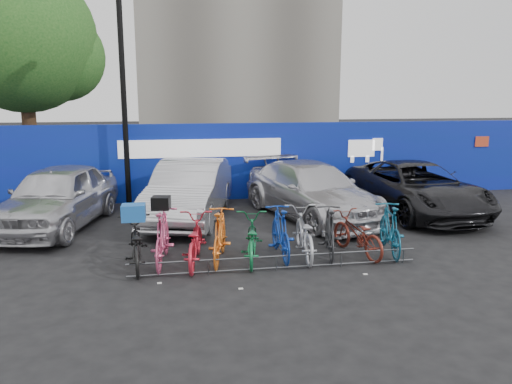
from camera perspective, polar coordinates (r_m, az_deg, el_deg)
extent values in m
plane|color=black|center=(10.24, 1.63, -7.77)|extent=(100.00, 100.00, 0.00)
cube|color=navy|center=(15.75, -2.62, 3.50)|extent=(22.00, 0.15, 2.40)
cube|color=white|center=(15.50, -6.28, 5.00)|extent=(5.00, 0.02, 0.55)
cube|color=white|center=(16.65, 11.96, 4.91)|extent=(1.20, 0.02, 0.90)
cube|color=#CA4123|center=(18.65, 24.42, 5.28)|extent=(0.50, 0.02, 0.35)
cylinder|color=#382314|center=(20.18, -24.43, 6.53)|extent=(0.50, 0.50, 4.00)
sphere|color=#184C19|center=(20.22, -25.20, 15.58)|extent=(5.20, 5.20, 5.20)
sphere|color=#184C19|center=(20.20, -21.44, 14.16)|extent=(3.20, 3.20, 3.20)
cylinder|color=black|center=(14.94, -14.84, 9.64)|extent=(0.16, 0.16, 6.00)
cylinder|color=#595B60|center=(9.60, 2.35, -7.35)|extent=(5.60, 0.03, 0.03)
cylinder|color=#595B60|center=(9.67, 2.34, -8.64)|extent=(5.60, 0.03, 0.03)
cylinder|color=#595B60|center=(9.48, -13.42, -8.81)|extent=(0.03, 0.03, 0.28)
cylinder|color=#595B60|center=(9.47, -5.46, -8.55)|extent=(0.03, 0.03, 0.28)
cylinder|color=#595B60|center=(9.64, 2.34, -8.14)|extent=(0.03, 0.03, 0.28)
cylinder|color=#595B60|center=(9.98, 9.73, -7.61)|extent=(0.03, 0.03, 0.28)
cylinder|color=#595B60|center=(10.47, 16.51, -7.01)|extent=(0.03, 0.03, 0.28)
imported|color=#BABABF|center=(13.40, -21.78, -0.49)|extent=(2.85, 4.94, 1.58)
imported|color=#B7B8BD|center=(13.34, -7.59, 0.15)|extent=(2.76, 5.01, 1.56)
imported|color=silver|center=(13.57, 6.37, 0.16)|extent=(3.42, 5.43, 1.47)
imported|color=black|center=(14.66, 17.76, 0.45)|extent=(2.69, 5.28, 1.43)
imported|color=black|center=(9.93, -13.64, -5.85)|extent=(0.79, 1.86, 0.95)
imported|color=#D34A78|center=(10.01, -10.65, -5.07)|extent=(0.73, 1.91, 1.12)
imported|color=red|center=(9.91, -7.08, -5.55)|extent=(0.91, 1.93, 0.97)
imported|color=orange|center=(10.03, -4.16, -4.99)|extent=(0.88, 1.86, 1.08)
imported|color=#136F3B|center=(10.03, -0.56, -5.38)|extent=(0.91, 1.86, 0.93)
imported|color=#1138A4|center=(10.26, 2.82, -4.62)|extent=(0.54, 1.79, 1.07)
imported|color=#ABADB3|center=(10.34, 5.46, -4.72)|extent=(0.84, 1.96, 1.00)
imported|color=#292A2C|center=(10.49, 8.41, -4.49)|extent=(0.85, 1.78, 1.03)
imported|color=maroon|center=(10.63, 11.45, -4.75)|extent=(1.01, 1.80, 0.90)
imported|color=#125473|center=(10.87, 15.07, -4.10)|extent=(0.83, 1.83, 1.06)
cube|color=#1C5AB0|center=(9.76, -13.81, -2.30)|extent=(0.45, 0.34, 0.31)
cube|color=black|center=(9.84, -10.80, -1.23)|extent=(0.39, 0.36, 0.25)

